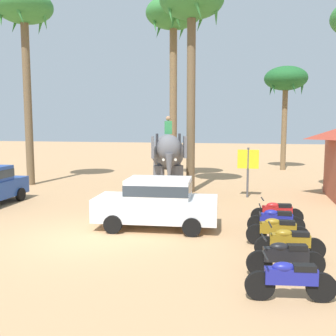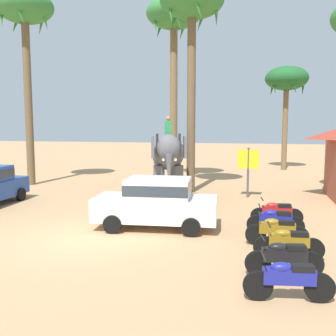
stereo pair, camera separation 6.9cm
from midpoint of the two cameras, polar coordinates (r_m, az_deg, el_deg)
name	(u,v)px [view 1 (the left image)]	position (r m, az deg, el deg)	size (l,w,h in m)	color
ground_plane	(82,238)	(12.20, -12.92, -10.27)	(120.00, 120.00, 0.00)	tan
car_sedan_foreground	(157,201)	(12.85, -1.79, -4.98)	(4.22, 2.11, 1.70)	white
elephant_with_mahout	(168,156)	(18.24, -0.14, 1.83)	(2.37, 4.02, 3.88)	slate
motorcycle_nearest_camera	(291,279)	(8.18, 17.68, -15.55)	(1.80, 0.55, 0.94)	black
motorcycle_second_in_row	(285,257)	(9.37, 17.02, -12.65)	(1.79, 0.55, 0.94)	black
motorcycle_mid_row	(290,242)	(10.48, 17.60, -10.59)	(1.80, 0.55, 0.94)	black
motorcycle_fourth_in_row	(278,230)	(11.55, 15.96, -8.94)	(1.80, 0.55, 0.94)	black
motorcycle_far_in_row	(276,220)	(12.66, 15.73, -7.56)	(1.80, 0.55, 0.94)	black
motorcycle_end_of_row	(277,212)	(13.81, 15.90, -6.38)	(1.80, 0.55, 0.94)	black
palm_tree_behind_elephant	(173,21)	(23.45, 0.73, 21.18)	(3.20, 3.20, 10.77)	brown
palm_tree_near_hut	(24,15)	(24.09, -20.88, 20.63)	(3.20, 3.20, 10.89)	brown
palm_tree_far_back	(192,9)	(20.33, 3.46, 22.75)	(3.20, 3.20, 10.50)	brown
palm_tree_leaning_seaward	(286,81)	(30.62, 17.19, 12.34)	(3.20, 3.20, 7.84)	brown
signboard_yellow	(248,163)	(18.49, 11.82, 0.81)	(1.00, 0.10, 2.40)	#4C4C51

